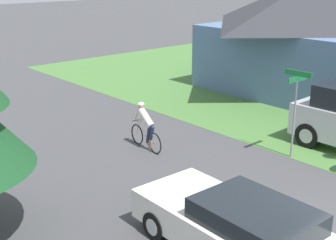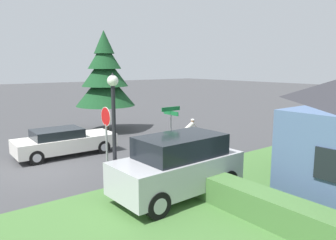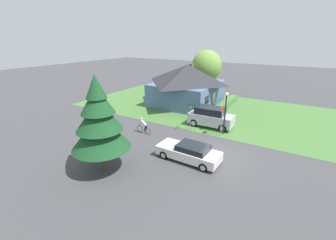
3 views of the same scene
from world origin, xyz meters
name	(u,v)px [view 2 (image 2 of 3)]	position (x,y,z in m)	size (l,w,h in m)	color
ground_plane	(44,170)	(0.00, 0.00, 0.00)	(140.00, 140.00, 0.00)	#424244
sedan_left_lane	(64,142)	(-1.77, 1.56, 0.67)	(1.95, 4.74, 1.32)	silver
cyclist	(189,133)	(0.60, 7.48, 0.72)	(0.44, 1.70, 1.50)	black
parked_suv_right	(178,166)	(5.48, 2.70, 1.03)	(2.10, 4.44, 2.04)	#B7B7BC
stop_sign	(106,134)	(3.73, 1.02, 2.04)	(0.65, 0.07, 2.95)	gray
street_lamp	(114,115)	(4.37, 0.96, 2.76)	(0.35, 0.35, 4.07)	black
street_name_sign	(171,128)	(3.46, 3.99, 1.86)	(0.90, 0.90, 2.69)	gray
conifer_tall_near	(105,77)	(-5.90, 5.96, 3.56)	(3.82, 3.82, 6.52)	#4C3823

